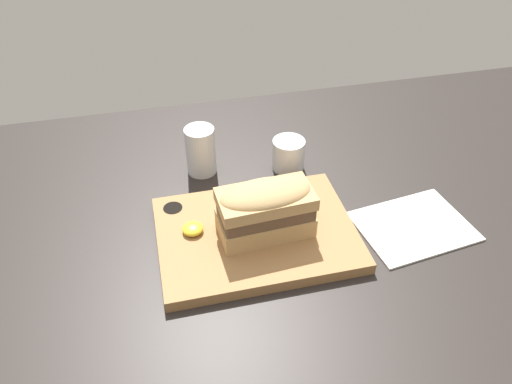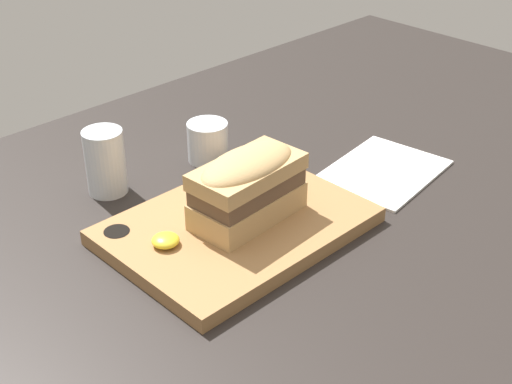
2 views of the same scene
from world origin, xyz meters
TOP-DOWN VIEW (x-y plane):
  - dining_table at (0.00, 0.00)cm, footprint 197.62×98.44cm
  - serving_board at (3.96, -1.27)cm, footprint 34.18×25.16cm
  - sandwich at (5.50, -2.04)cm, footprint 16.31×9.11cm
  - mustard_dollop at (-6.73, 0.62)cm, footprint 3.66×3.66cm
  - water_glass at (-2.25, 20.65)cm, footprint 6.02×6.02cm
  - wine_glass at (15.39, 17.76)cm, footprint 6.67×6.67cm
  - napkin at (32.56, -5.05)cm, footprint 21.48×17.48cm

SIDE VIEW (x-z plane):
  - dining_table at x=0.00cm, z-range 0.00..2.00cm
  - napkin at x=32.56cm, z-range 2.00..2.40cm
  - serving_board at x=3.96cm, z-range 1.98..4.19cm
  - mustard_dollop at x=-6.73cm, z-range 4.15..5.62cm
  - wine_glass at x=15.39cm, z-range 1.87..8.42cm
  - water_glass at x=-2.25cm, z-range 1.33..11.45cm
  - sandwich at x=5.50cm, z-range 4.53..14.43cm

